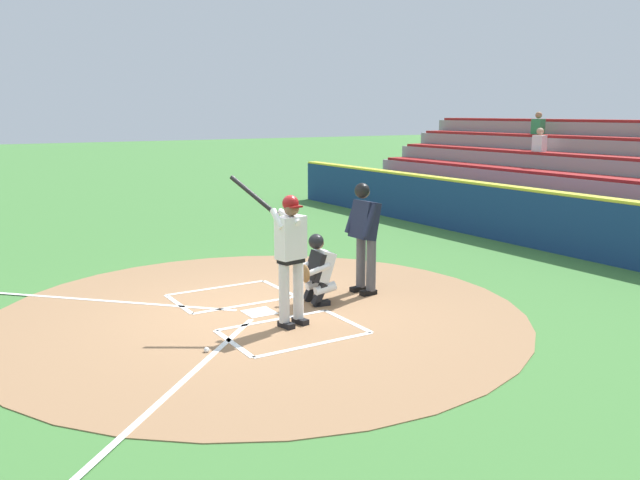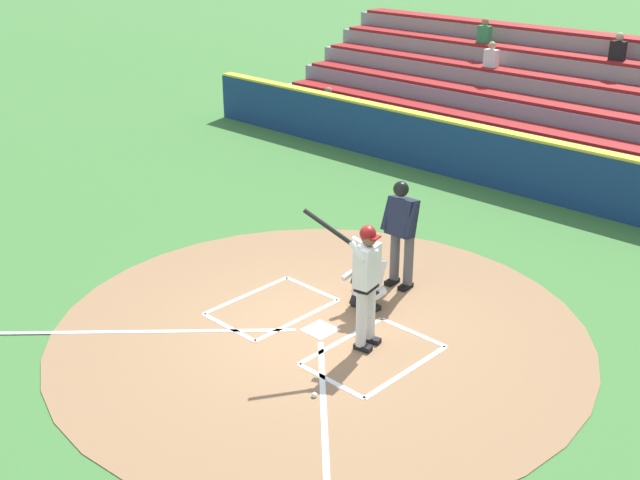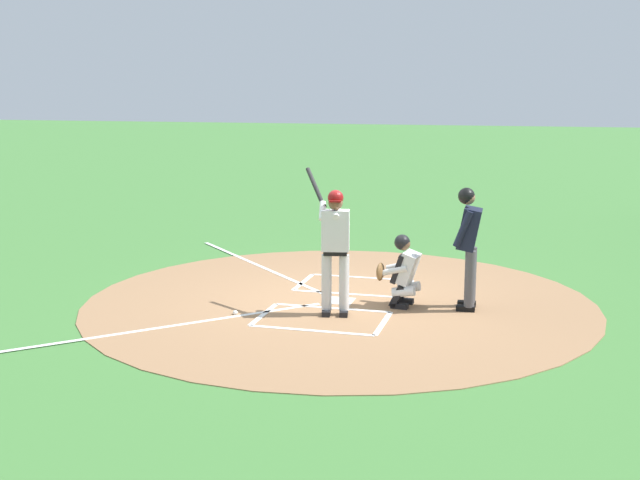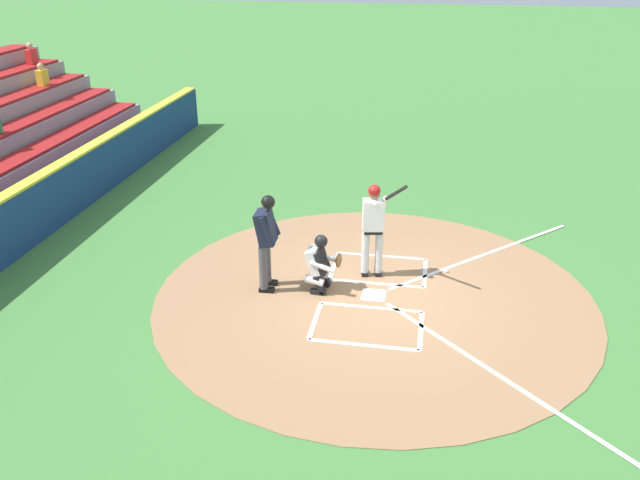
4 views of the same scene
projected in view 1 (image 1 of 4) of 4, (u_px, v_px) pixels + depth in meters
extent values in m
plane|color=#427A38|center=(259.00, 313.00, 9.94)|extent=(120.00, 120.00, 0.00)
cylinder|color=#99704C|center=(259.00, 313.00, 9.93)|extent=(8.00, 8.00, 0.01)
cube|color=white|center=(259.00, 312.00, 9.93)|extent=(0.44, 0.44, 0.01)
cube|color=white|center=(347.00, 321.00, 9.52)|extent=(1.20, 0.08, 0.01)
cube|color=white|center=(233.00, 343.00, 8.59)|extent=(1.20, 0.08, 0.01)
cube|color=white|center=(273.00, 320.00, 9.56)|extent=(0.08, 1.80, 0.01)
cube|color=white|center=(316.00, 344.00, 8.55)|extent=(0.08, 1.80, 0.01)
cube|color=white|center=(279.00, 288.00, 11.27)|extent=(1.20, 0.08, 0.01)
cube|color=white|center=(178.00, 304.00, 10.35)|extent=(1.20, 0.08, 0.01)
cube|color=white|center=(247.00, 305.00, 10.31)|extent=(0.08, 1.80, 0.01)
cube|color=white|center=(217.00, 288.00, 11.31)|extent=(0.08, 1.80, 0.01)
cube|color=white|center=(85.00, 299.00, 10.61)|extent=(3.73, 3.73, 0.01)
cube|color=white|center=(171.00, 392.00, 7.10)|extent=(3.73, 3.73, 0.01)
cylinder|color=silver|center=(298.00, 290.00, 9.34)|extent=(0.15, 0.15, 0.84)
cube|color=black|center=(300.00, 321.00, 9.40)|extent=(0.28, 0.17, 0.09)
cylinder|color=silver|center=(284.00, 294.00, 9.17)|extent=(0.15, 0.15, 0.84)
cube|color=black|center=(286.00, 325.00, 9.23)|extent=(0.28, 0.17, 0.09)
cube|color=black|center=(291.00, 259.00, 9.17)|extent=(0.28, 0.38, 0.10)
cube|color=white|center=(291.00, 238.00, 9.11)|extent=(0.31, 0.44, 0.60)
sphere|color=brown|center=(291.00, 209.00, 9.01)|extent=(0.21, 0.21, 0.21)
sphere|color=maroon|center=(290.00, 203.00, 9.01)|extent=(0.23, 0.23, 0.23)
cube|color=maroon|center=(296.00, 207.00, 8.94)|extent=(0.14, 0.19, 0.02)
cylinder|color=white|center=(289.00, 217.00, 9.10)|extent=(0.44, 0.17, 0.21)
cylinder|color=white|center=(277.00, 219.00, 8.96)|extent=(0.28, 0.14, 0.29)
cylinder|color=black|center=(253.00, 195.00, 9.08)|extent=(0.63, 0.48, 0.53)
cylinder|color=black|center=(276.00, 214.00, 8.99)|extent=(0.10, 0.11, 0.08)
cube|color=black|center=(322.00, 304.00, 10.27)|extent=(0.15, 0.27, 0.09)
cube|color=black|center=(319.00, 294.00, 10.23)|extent=(0.15, 0.25, 0.37)
cylinder|color=silver|center=(325.00, 289.00, 10.25)|extent=(0.19, 0.37, 0.21)
cube|color=black|center=(313.00, 298.00, 10.56)|extent=(0.15, 0.27, 0.09)
cube|color=black|center=(311.00, 289.00, 10.51)|extent=(0.15, 0.25, 0.37)
cylinder|color=silver|center=(316.00, 284.00, 10.54)|extent=(0.19, 0.37, 0.21)
cube|color=silver|center=(321.00, 265.00, 10.34)|extent=(0.44, 0.40, 0.52)
cube|color=black|center=(315.00, 266.00, 10.29)|extent=(0.44, 0.26, 0.46)
sphere|color=brown|center=(317.00, 243.00, 10.24)|extent=(0.21, 0.21, 0.21)
sphere|color=black|center=(316.00, 241.00, 10.22)|extent=(0.24, 0.24, 0.24)
cylinder|color=silver|center=(317.00, 270.00, 10.09)|extent=(0.14, 0.46, 0.20)
cylinder|color=silver|center=(306.00, 265.00, 10.45)|extent=(0.14, 0.46, 0.20)
ellipsoid|color=brown|center=(305.00, 274.00, 10.01)|extent=(0.29, 0.13, 0.28)
cylinder|color=#4C4C51|center=(371.00, 265.00, 10.82)|extent=(0.16, 0.16, 0.86)
cube|color=black|center=(368.00, 293.00, 10.88)|extent=(0.14, 0.28, 0.09)
cylinder|color=#4C4C51|center=(361.00, 262.00, 11.05)|extent=(0.16, 0.16, 0.86)
cube|color=black|center=(358.00, 289.00, 11.11)|extent=(0.14, 0.28, 0.09)
cube|color=#191E33|center=(365.00, 220.00, 10.77)|extent=(0.45, 0.38, 0.66)
sphere|color=#9E7051|center=(363.00, 192.00, 10.66)|extent=(0.22, 0.22, 0.22)
sphere|color=black|center=(362.00, 191.00, 10.65)|extent=(0.25, 0.25, 0.25)
cylinder|color=#191E33|center=(370.00, 221.00, 10.53)|extent=(0.11, 0.29, 0.56)
cylinder|color=#191E33|center=(352.00, 217.00, 10.92)|extent=(0.11, 0.29, 0.56)
sphere|color=white|center=(207.00, 350.00, 8.29)|extent=(0.07, 0.07, 0.07)
cube|color=navy|center=(583.00, 228.00, 13.66)|extent=(22.00, 0.36, 1.25)
cube|color=yellow|center=(585.00, 196.00, 13.54)|extent=(22.00, 0.32, 0.06)
cube|color=gray|center=(612.00, 242.00, 14.26)|extent=(20.00, 0.85, 0.45)
cube|color=maroon|center=(613.00, 230.00, 14.21)|extent=(19.60, 0.72, 0.08)
cube|color=gray|center=(636.00, 228.00, 14.66)|extent=(20.00, 0.85, 0.90)
cube|color=maroon|center=(638.00, 206.00, 14.56)|extent=(19.60, 0.72, 0.08)
cube|color=white|center=(539.00, 143.00, 18.73)|extent=(0.36, 0.22, 0.46)
sphere|color=tan|center=(540.00, 131.00, 18.66)|extent=(0.20, 0.20, 0.20)
cube|color=#2D844C|center=(538.00, 127.00, 19.75)|extent=(0.36, 0.22, 0.46)
sphere|color=#9E7051|center=(539.00, 115.00, 19.69)|extent=(0.20, 0.20, 0.20)
cube|color=black|center=(391.00, 184.00, 20.65)|extent=(0.36, 0.22, 0.46)
sphere|color=#9E7051|center=(391.00, 173.00, 20.59)|extent=(0.20, 0.20, 0.20)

